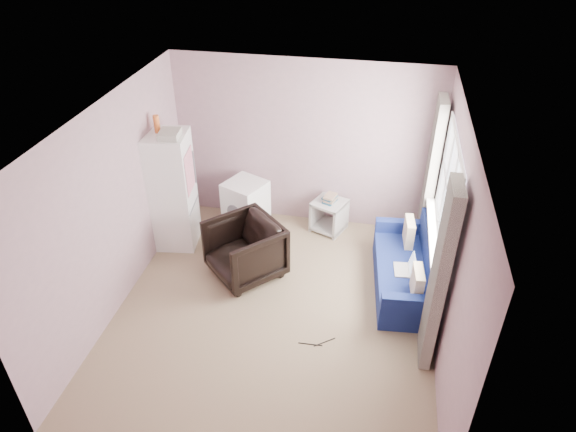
% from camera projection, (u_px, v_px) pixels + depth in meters
% --- Properties ---
extents(room, '(3.84, 4.24, 2.54)m').
position_uv_depth(room, '(275.00, 226.00, 5.65)').
color(room, '#9A8365').
rests_on(room, ground).
extents(armchair, '(1.16, 1.16, 0.87)m').
position_uv_depth(armchair, '(245.00, 247.00, 6.67)').
color(armchair, black).
rests_on(armchair, ground).
extents(fridge, '(0.66, 0.65, 1.93)m').
position_uv_depth(fridge, '(171.00, 190.00, 7.05)').
color(fridge, white).
rests_on(fridge, ground).
extents(washing_machine, '(0.71, 0.71, 0.76)m').
position_uv_depth(washing_machine, '(246.00, 204.00, 7.63)').
color(washing_machine, white).
rests_on(washing_machine, ground).
extents(side_table, '(0.58, 0.58, 0.60)m').
position_uv_depth(side_table, '(329.00, 213.00, 7.62)').
color(side_table, '#B4B2B0').
rests_on(side_table, ground).
extents(sofa, '(0.90, 1.73, 0.74)m').
position_uv_depth(sofa, '(411.00, 272.00, 6.51)').
color(sofa, navy).
rests_on(sofa, ground).
extents(window_dressing, '(0.17, 2.62, 2.18)m').
position_uv_depth(window_dressing, '(435.00, 219.00, 6.01)').
color(window_dressing, white).
rests_on(window_dressing, ground).
extents(floor_cables, '(0.41, 0.18, 0.01)m').
position_uv_depth(floor_cables, '(318.00, 343.00, 5.87)').
color(floor_cables, black).
rests_on(floor_cables, ground).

